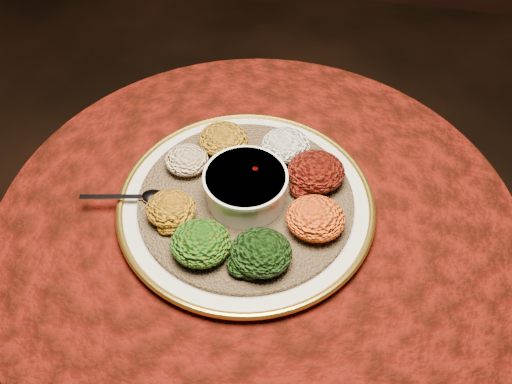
# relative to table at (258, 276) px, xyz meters

# --- Properties ---
(table) EXTENTS (0.96, 0.96, 0.73)m
(table) POSITION_rel_table_xyz_m (0.00, 0.00, 0.00)
(table) COLOR black
(table) RESTS_ON ground
(platter) EXTENTS (0.58, 0.58, 0.02)m
(platter) POSITION_rel_table_xyz_m (-0.03, 0.03, 0.19)
(platter) COLOR beige
(platter) RESTS_ON table
(injera) EXTENTS (0.41, 0.41, 0.01)m
(injera) POSITION_rel_table_xyz_m (-0.03, 0.03, 0.20)
(injera) COLOR olive
(injera) RESTS_ON platter
(stew_bowl) EXTENTS (0.15, 0.15, 0.06)m
(stew_bowl) POSITION_rel_table_xyz_m (-0.03, 0.03, 0.24)
(stew_bowl) COLOR silver
(stew_bowl) RESTS_ON injera
(spoon) EXTENTS (0.16, 0.05, 0.01)m
(spoon) POSITION_rel_table_xyz_m (-0.20, -0.01, 0.21)
(spoon) COLOR silver
(spoon) RESTS_ON injera
(portion_ayib) EXTENTS (0.09, 0.09, 0.05)m
(portion_ayib) POSITION_rel_table_xyz_m (0.02, 0.15, 0.23)
(portion_ayib) COLOR white
(portion_ayib) RESTS_ON injera
(portion_kitfo) EXTENTS (0.11, 0.10, 0.05)m
(portion_kitfo) POSITION_rel_table_xyz_m (0.09, 0.10, 0.23)
(portion_kitfo) COLOR black
(portion_kitfo) RESTS_ON injera
(portion_tikil) EXTENTS (0.10, 0.10, 0.05)m
(portion_tikil) POSITION_rel_table_xyz_m (0.10, -0.01, 0.23)
(portion_tikil) COLOR gold
(portion_tikil) RESTS_ON injera
(portion_gomen) EXTENTS (0.10, 0.10, 0.05)m
(portion_gomen) POSITION_rel_table_xyz_m (0.02, -0.10, 0.23)
(portion_gomen) COLOR black
(portion_gomen) RESTS_ON injera
(portion_mixveg) EXTENTS (0.10, 0.10, 0.05)m
(portion_mixveg) POSITION_rel_table_xyz_m (-0.08, -0.10, 0.23)
(portion_mixveg) COLOR #9B400A
(portion_mixveg) RESTS_ON injera
(portion_kik) EXTENTS (0.09, 0.08, 0.04)m
(portion_kik) POSITION_rel_table_xyz_m (-0.15, -0.04, 0.23)
(portion_kik) COLOR #AF690F
(portion_kik) RESTS_ON injera
(portion_timatim) EXTENTS (0.08, 0.08, 0.04)m
(portion_timatim) POSITION_rel_table_xyz_m (-0.15, 0.08, 0.23)
(portion_timatim) COLOR maroon
(portion_timatim) RESTS_ON injera
(portion_shiro) EXTENTS (0.10, 0.09, 0.05)m
(portion_shiro) POSITION_rel_table_xyz_m (-0.10, 0.15, 0.23)
(portion_shiro) COLOR #A56B13
(portion_shiro) RESTS_ON injera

